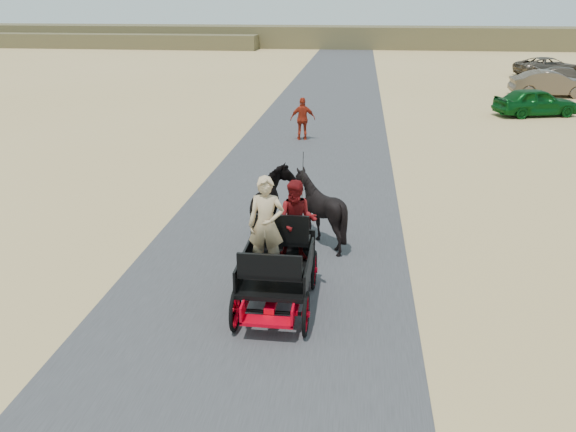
# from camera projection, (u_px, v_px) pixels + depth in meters

# --- Properties ---
(ground) EXTENTS (140.00, 140.00, 0.00)m
(ground) POSITION_uv_depth(u_px,v_px,m) (232.00, 371.00, 8.75)
(ground) COLOR tan
(road) EXTENTS (6.00, 140.00, 0.01)m
(road) POSITION_uv_depth(u_px,v_px,m) (232.00, 371.00, 8.75)
(road) COLOR #38383A
(road) RESTS_ON ground
(ridge_far) EXTENTS (140.00, 6.00, 2.40)m
(ridge_far) POSITION_uv_depth(u_px,v_px,m) (347.00, 37.00, 65.64)
(ridge_far) COLOR brown
(ridge_far) RESTS_ON ground
(ridge_near) EXTENTS (40.00, 4.00, 1.60)m
(ridge_near) POSITION_uv_depth(u_px,v_px,m) (89.00, 41.00, 65.61)
(ridge_near) COLOR brown
(ridge_near) RESTS_ON ground
(carriage) EXTENTS (1.30, 2.40, 0.72)m
(carriage) POSITION_uv_depth(u_px,v_px,m) (277.00, 288.00, 10.51)
(carriage) COLOR black
(carriage) RESTS_ON ground
(horse_left) EXTENTS (0.91, 2.01, 1.70)m
(horse_left) POSITION_uv_depth(u_px,v_px,m) (272.00, 207.00, 13.17)
(horse_left) COLOR black
(horse_left) RESTS_ON ground
(horse_right) EXTENTS (1.37, 1.54, 1.70)m
(horse_right) POSITION_uv_depth(u_px,v_px,m) (319.00, 210.00, 13.04)
(horse_right) COLOR black
(horse_right) RESTS_ON ground
(driver_man) EXTENTS (0.66, 0.43, 1.80)m
(driver_man) POSITION_uv_depth(u_px,v_px,m) (266.00, 225.00, 10.12)
(driver_man) COLOR tan
(driver_man) RESTS_ON carriage
(passenger_woman) EXTENTS (0.77, 0.60, 1.58)m
(passenger_woman) POSITION_uv_depth(u_px,v_px,m) (297.00, 221.00, 10.61)
(passenger_woman) COLOR #660C0F
(passenger_woman) RESTS_ON carriage
(pedestrian) EXTENTS (1.07, 0.59, 1.73)m
(pedestrian) POSITION_uv_depth(u_px,v_px,m) (303.00, 119.00, 22.76)
(pedestrian) COLOR maroon
(pedestrian) RESTS_ON ground
(car_a) EXTENTS (4.30, 2.68, 1.37)m
(car_a) POSITION_uv_depth(u_px,v_px,m) (536.00, 102.00, 27.56)
(car_a) COLOR #0C4C19
(car_a) RESTS_ON ground
(car_b) EXTENTS (4.52, 1.63, 1.48)m
(car_b) POSITION_uv_depth(u_px,v_px,m) (551.00, 84.00, 33.00)
(car_b) COLOR brown
(car_b) RESTS_ON ground
(car_c) EXTENTS (4.17, 1.79, 1.20)m
(car_c) POSITION_uv_depth(u_px,v_px,m) (566.00, 76.00, 37.16)
(car_c) COLOR brown
(car_c) RESTS_ON ground
(car_d) EXTENTS (5.32, 3.44, 1.36)m
(car_d) POSITION_uv_depth(u_px,v_px,m) (549.00, 67.00, 41.76)
(car_d) COLOR brown
(car_d) RESTS_ON ground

